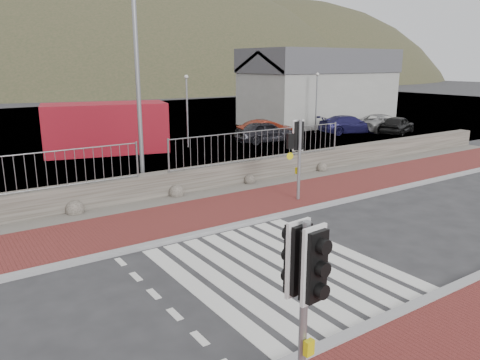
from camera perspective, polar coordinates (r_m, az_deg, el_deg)
ground at (r=11.45m, az=4.70°, el=-10.73°), size 220.00×220.00×0.00m
sidewalk_far at (r=14.94m, az=-6.17°, el=-4.52°), size 40.00×3.00×0.08m
kerb_near at (r=9.55m, az=16.50°, el=-16.36°), size 40.00×0.25×0.12m
kerb_far at (r=13.70m, az=-3.20°, el=-6.17°), size 40.00×0.25×0.12m
zebra_crossing at (r=11.44m, az=4.70°, el=-10.70°), size 4.62×5.60×0.01m
gravel_strip at (r=16.66m, az=-9.41°, el=-2.69°), size 40.00×1.50×0.06m
stone_wall at (r=17.25m, az=-10.59°, el=-0.71°), size 40.00×0.60×0.90m
railing at (r=16.82m, az=-10.60°, el=3.70°), size 18.07×0.07×1.22m
quay at (r=36.86m, az=-23.65°, el=5.50°), size 120.00×40.00×0.50m
harbor_building at (r=38.60m, az=9.62°, el=11.20°), size 12.20×6.20×5.80m
hills_backdrop at (r=100.80m, az=-25.15°, el=-3.25°), size 254.00×90.00×100.00m
traffic_signal_near at (r=6.36m, az=7.90°, el=-11.77°), size 0.42×0.28×2.83m
traffic_signal_far at (r=16.30m, az=7.17°, el=4.56°), size 0.72×0.37×2.91m
streetlight at (r=17.42m, az=-12.00°, el=14.99°), size 1.83×0.94×9.14m
shipping_container at (r=26.53m, az=-16.03°, el=6.11°), size 6.86×4.12×2.67m
car_a at (r=28.82m, az=3.18°, el=5.88°), size 4.05×2.10×1.32m
car_b at (r=29.75m, az=3.41°, el=6.09°), size 4.08×2.31×1.27m
car_c at (r=33.40m, az=13.15°, el=6.61°), size 4.60×2.91×1.24m
car_d at (r=35.19m, az=16.92°, el=6.71°), size 4.41×2.14×1.21m
car_e at (r=34.08m, az=18.65°, el=6.39°), size 3.95×2.64×1.25m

